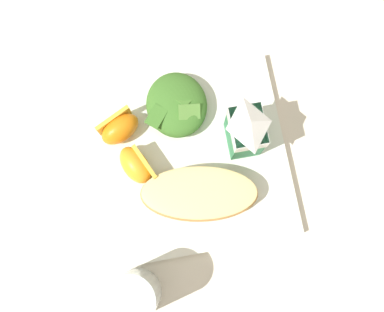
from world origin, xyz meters
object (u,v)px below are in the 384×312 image
(white_plate, at_px, (192,158))
(milk_carton, at_px, (246,130))
(orange_wedge_middle, at_px, (137,165))
(orange_wedge_front, at_px, (119,128))
(green_salad_pile, at_px, (177,105))
(drinking_clear_cup, at_px, (134,297))
(cheesy_pizza_bread, at_px, (200,193))

(white_plate, bearing_deg, milk_carton, 99.60)
(orange_wedge_middle, bearing_deg, orange_wedge_front, -165.09)
(milk_carton, bearing_deg, orange_wedge_middle, -84.93)
(green_salad_pile, bearing_deg, drinking_clear_cup, -21.86)
(orange_wedge_front, bearing_deg, white_plate, 59.08)
(cheesy_pizza_bread, height_order, green_salad_pile, green_salad_pile)
(milk_carton, relative_size, orange_wedge_middle, 1.58)
(white_plate, height_order, green_salad_pile, green_salad_pile)
(drinking_clear_cup, bearing_deg, green_salad_pile, 158.14)
(green_salad_pile, distance_m, drinking_clear_cup, 0.28)
(orange_wedge_middle, bearing_deg, green_salad_pile, 137.30)
(green_salad_pile, distance_m, orange_wedge_middle, 0.11)
(milk_carton, bearing_deg, white_plate, -80.40)
(green_salad_pile, bearing_deg, orange_wedge_front, -77.55)
(green_salad_pile, relative_size, orange_wedge_front, 1.43)
(orange_wedge_middle, distance_m, drinking_clear_cup, 0.18)
(orange_wedge_middle, bearing_deg, milk_carton, 95.07)
(green_salad_pile, xyz_separation_m, drinking_clear_cup, (0.26, -0.10, 0.02))
(orange_wedge_middle, xyz_separation_m, drinking_clear_cup, (0.18, -0.03, 0.02))
(orange_wedge_front, bearing_deg, green_salad_pile, 102.45)
(white_plate, distance_m, green_salad_pile, 0.08)
(cheesy_pizza_bread, xyz_separation_m, drinking_clear_cup, (0.12, -0.11, 0.02))
(orange_wedge_front, height_order, drinking_clear_cup, drinking_clear_cup)
(milk_carton, xyz_separation_m, orange_wedge_middle, (0.01, -0.16, -0.04))
(white_plate, bearing_deg, orange_wedge_middle, -89.33)
(white_plate, xyz_separation_m, orange_wedge_front, (-0.06, -0.10, 0.03))
(orange_wedge_front, bearing_deg, milk_carton, 75.57)
(milk_carton, distance_m, orange_wedge_front, 0.19)
(orange_wedge_middle, bearing_deg, cheesy_pizza_bread, 55.76)
(drinking_clear_cup, bearing_deg, orange_wedge_middle, 170.36)
(white_plate, relative_size, drinking_clear_cup, 2.55)
(green_salad_pile, bearing_deg, milk_carton, 53.34)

